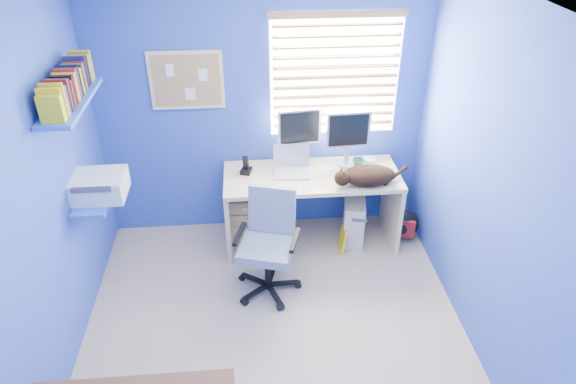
{
  "coord_description": "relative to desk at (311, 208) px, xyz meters",
  "views": [
    {
      "loc": [
        -0.15,
        -2.74,
        3.11
      ],
      "look_at": [
        0.15,
        0.65,
        0.95
      ],
      "focal_mm": 32.0,
      "sensor_mm": 36.0,
      "label": 1
    }
  ],
  "objects": [
    {
      "name": "floor",
      "position": [
        -0.42,
        -1.26,
        -0.37
      ],
      "size": [
        3.0,
        3.2,
        0.0
      ],
      "primitive_type": "cube",
      "color": "#BEAD9B",
      "rests_on": "ground"
    },
    {
      "name": "ceiling",
      "position": [
        -0.42,
        -1.26,
        2.13
      ],
      "size": [
        3.0,
        3.2,
        0.0
      ],
      "primitive_type": "cube",
      "color": "white",
      "rests_on": "wall_back"
    },
    {
      "name": "wall_back",
      "position": [
        -0.42,
        0.34,
        0.88
      ],
      "size": [
        3.0,
        0.01,
        2.5
      ],
      "primitive_type": "cube",
      "color": "#355AB3",
      "rests_on": "ground"
    },
    {
      "name": "wall_left",
      "position": [
        -1.92,
        -1.26,
        0.88
      ],
      "size": [
        0.01,
        3.2,
        2.5
      ],
      "primitive_type": "cube",
      "color": "#355AB3",
      "rests_on": "ground"
    },
    {
      "name": "wall_right",
      "position": [
        1.08,
        -1.26,
        0.88
      ],
      "size": [
        0.01,
        3.2,
        2.5
      ],
      "primitive_type": "cube",
      "color": "#355AB3",
      "rests_on": "ground"
    },
    {
      "name": "desk",
      "position": [
        0.0,
        0.0,
        0.0
      ],
      "size": [
        1.6,
        0.65,
        0.74
      ],
      "primitive_type": "cube",
      "color": "#E2C482",
      "rests_on": "floor"
    },
    {
      "name": "laptop",
      "position": [
        -0.18,
        0.04,
        0.48
      ],
      "size": [
        0.35,
        0.28,
        0.22
      ],
      "primitive_type": "cube",
      "rotation": [
        0.0,
        0.0,
        -0.06
      ],
      "color": "silver",
      "rests_on": "desk"
    },
    {
      "name": "monitor_left",
      "position": [
        -0.09,
        0.25,
        0.64
      ],
      "size": [
        0.41,
        0.17,
        0.54
      ],
      "primitive_type": "cube",
      "rotation": [
        0.0,
        0.0,
        0.12
      ],
      "color": "silver",
      "rests_on": "desk"
    },
    {
      "name": "monitor_right",
      "position": [
        0.34,
        0.16,
        0.64
      ],
      "size": [
        0.41,
        0.14,
        0.54
      ],
      "primitive_type": "cube",
      "rotation": [
        0.0,
        0.0,
        0.06
      ],
      "color": "silver",
      "rests_on": "desk"
    },
    {
      "name": "phone",
      "position": [
        -0.6,
        0.09,
        0.45
      ],
      "size": [
        0.12,
        0.13,
        0.17
      ],
      "primitive_type": "cube",
      "rotation": [
        0.0,
        0.0,
        -0.29
      ],
      "color": "black",
      "rests_on": "desk"
    },
    {
      "name": "mug",
      "position": [
        0.44,
        0.08,
        0.42
      ],
      "size": [
        0.1,
        0.09,
        0.1
      ],
      "primitive_type": "imported",
      "color": "#3E8762",
      "rests_on": "desk"
    },
    {
      "name": "cd_spindle",
      "position": [
        0.56,
        0.14,
        0.41
      ],
      "size": [
        0.13,
        0.13,
        0.07
      ],
      "primitive_type": "cylinder",
      "color": "silver",
      "rests_on": "desk"
    },
    {
      "name": "cat",
      "position": [
        0.48,
        -0.2,
        0.46
      ],
      "size": [
        0.52,
        0.34,
        0.17
      ],
      "primitive_type": "ellipsoid",
      "rotation": [
        0.0,
        0.0,
        0.2
      ],
      "color": "black",
      "rests_on": "desk"
    },
    {
      "name": "tower_pc",
      "position": [
        0.42,
        0.01,
        -0.14
      ],
      "size": [
        0.27,
        0.47,
        0.45
      ],
      "primitive_type": "cube",
      "rotation": [
        0.0,
        0.0,
        -0.18
      ],
      "color": "beige",
      "rests_on": "floor"
    },
    {
      "name": "drawer_boxes",
      "position": [
        -0.6,
        0.03,
        -0.1
      ],
      "size": [
        0.35,
        0.28,
        0.54
      ],
      "primitive_type": "cube",
      "color": "tan",
      "rests_on": "floor"
    },
    {
      "name": "yellow_book",
      "position": [
        0.28,
        -0.19,
        -0.25
      ],
      "size": [
        0.03,
        0.17,
        0.24
      ],
      "primitive_type": "cube",
      "color": "yellow",
      "rests_on": "floor"
    },
    {
      "name": "backpack",
      "position": [
        0.92,
        -0.05,
        -0.21
      ],
      "size": [
        0.32,
        0.28,
        0.32
      ],
      "primitive_type": "ellipsoid",
      "rotation": [
        0.0,
        0.0,
        -0.31
      ],
      "color": "black",
      "rests_on": "floor"
    },
    {
      "name": "office_chair",
      "position": [
        -0.44,
        -0.63,
        -0.03
      ],
      "size": [
        0.65,
        0.65,
        0.91
      ],
      "color": "black",
      "rests_on": "floor"
    },
    {
      "name": "window_blinds",
      "position": [
        0.23,
        0.31,
        1.18
      ],
      "size": [
        1.15,
        0.05,
        1.1
      ],
      "color": "white",
      "rests_on": "ground"
    },
    {
      "name": "corkboard",
      "position": [
        -1.07,
        0.33,
        1.18
      ],
      "size": [
        0.64,
        0.02,
        0.52
      ],
      "color": "#E2C482",
      "rests_on": "ground"
    },
    {
      "name": "wall_shelves",
      "position": [
        -1.78,
        -0.51,
        1.06
      ],
      "size": [
        0.42,
        0.9,
        1.05
      ],
      "color": "blue",
      "rests_on": "ground"
    }
  ]
}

